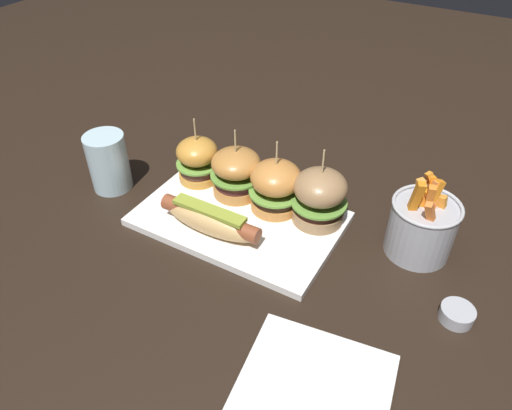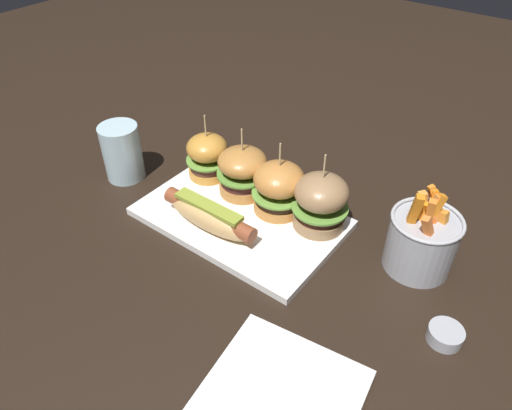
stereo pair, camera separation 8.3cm
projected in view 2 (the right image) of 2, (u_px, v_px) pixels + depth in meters
ground_plane at (240, 220)px, 0.88m from camera, size 3.00×3.00×0.00m
platter_main at (240, 217)px, 0.88m from camera, size 0.36×0.23×0.01m
hot_dog at (209, 216)px, 0.83m from camera, size 0.19×0.05×0.05m
slider_far_left at (207, 156)px, 0.94m from camera, size 0.09×0.09×0.13m
slider_center_left at (243, 171)px, 0.90m from camera, size 0.10×0.10×0.14m
slider_center_right at (279, 187)px, 0.86m from camera, size 0.10×0.10×0.14m
slider_far_right at (321, 201)px, 0.82m from camera, size 0.10×0.10×0.15m
fries_bucket at (422, 240)px, 0.76m from camera, size 0.11×0.11×0.15m
sauce_ramekin at (445, 334)px, 0.67m from camera, size 0.05×0.05×0.02m
side_plate at (279, 400)px, 0.60m from camera, size 0.21×0.21×0.01m
water_glass at (122, 152)px, 0.96m from camera, size 0.08×0.08×0.12m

